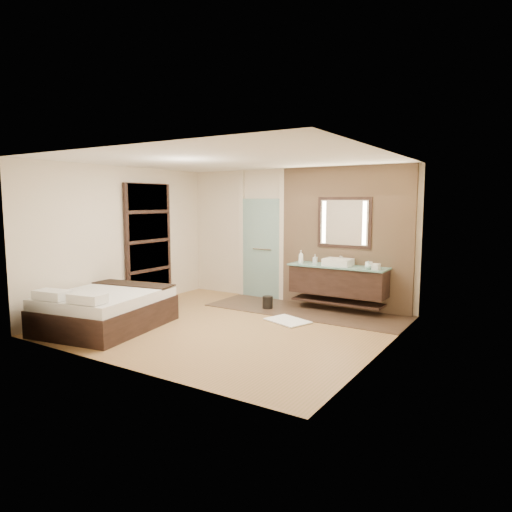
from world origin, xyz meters
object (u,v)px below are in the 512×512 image
Objects in this scene: bed at (106,309)px; waste_bin at (268,303)px; vanity at (338,281)px; mirror_unit at (344,223)px.

waste_bin is (1.55, 2.53, -0.18)m from bed.
vanity is at bearing 24.36° from waste_bin.
waste_bin is (-1.20, -0.78, -1.53)m from mirror_unit.
mirror_unit reaches higher than waste_bin.
waste_bin is at bearing -155.64° from vanity.
vanity is 0.86× the size of bed.
mirror_unit is at bearing 33.08° from waste_bin.
waste_bin is (-1.20, -0.54, -0.46)m from vanity.
mirror_unit reaches higher than vanity.
waste_bin is at bearing 48.76° from bed.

